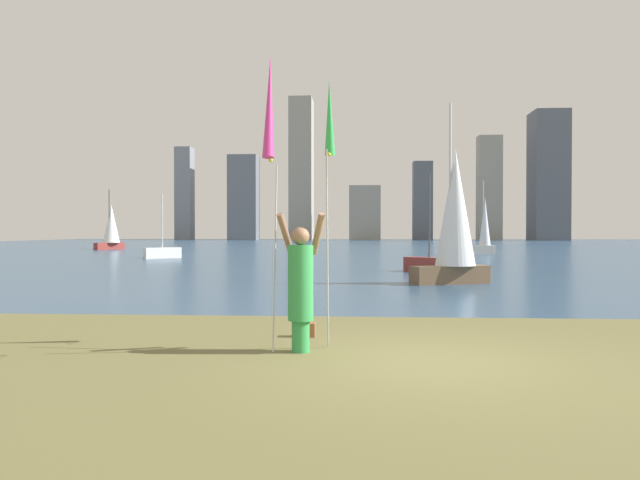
{
  "coord_description": "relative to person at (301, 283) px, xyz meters",
  "views": [
    {
      "loc": [
        -0.93,
        -8.0,
        1.72
      ],
      "look_at": [
        -2.05,
        9.33,
        1.46
      ],
      "focal_mm": 34.24,
      "sensor_mm": 36.0,
      "label": 1
    }
  ],
  "objects": [
    {
      "name": "skyline_tower_0",
      "position": [
        -33.24,
        108.34,
        8.0
      ],
      "size": [
        3.09,
        3.51,
        17.94
      ],
      "color": "gray",
      "rests_on": "ground"
    },
    {
      "name": "skyline_tower_4",
      "position": [
        12.59,
        106.4,
        6.35
      ],
      "size": [
        3.56,
        3.15,
        14.64
      ],
      "color": "#565B66",
      "rests_on": "ground"
    },
    {
      "name": "ground",
      "position": [
        1.76,
        50.35,
        -1.03
      ],
      "size": [
        120.0,
        138.0,
        0.12
      ],
      "color": "brown"
    },
    {
      "name": "skyline_tower_6",
      "position": [
        35.19,
        105.07,
        10.74
      ],
      "size": [
        6.07,
        6.73,
        23.43
      ],
      "color": "#565B66",
      "rests_on": "ground"
    },
    {
      "name": "skyline_tower_3",
      "position": [
        1.8,
        105.68,
        4.04
      ],
      "size": [
        5.74,
        6.16,
        10.04
      ],
      "color": "gray",
      "rests_on": "ground"
    },
    {
      "name": "kite_flag_right",
      "position": [
        0.38,
        0.64,
        2.36
      ],
      "size": [
        0.16,
        1.05,
        3.99
      ],
      "color": "#B2B2B7",
      "rests_on": "ground"
    },
    {
      "name": "sailboat_3",
      "position": [
        9.98,
        36.78,
        0.86
      ],
      "size": [
        1.71,
        0.97,
        5.38
      ],
      "color": "silver",
      "rests_on": "ground"
    },
    {
      "name": "sailboat_5",
      "position": [
        3.92,
        11.46,
        1.2
      ],
      "size": [
        2.69,
        1.77,
        5.85
      ],
      "color": "brown",
      "rests_on": "ground"
    },
    {
      "name": "sailboat_4",
      "position": [
        3.74,
        17.0,
        -0.63
      ],
      "size": [
        2.08,
        1.81,
        4.11
      ],
      "color": "maroon",
      "rests_on": "ground"
    },
    {
      "name": "skyline_tower_2",
      "position": [
        -10.58,
        110.85,
        12.81
      ],
      "size": [
        4.43,
        6.59,
        27.56
      ],
      "color": "gray",
      "rests_on": "ground"
    },
    {
      "name": "person",
      "position": [
        0.0,
        0.0,
        0.0
      ],
      "size": [
        0.73,
        0.54,
        1.98
      ],
      "rotation": [
        0.0,
        0.0,
        0.04
      ],
      "color": "green",
      "rests_on": "ground"
    },
    {
      "name": "bag",
      "position": [
        -0.04,
        1.24,
        -0.86
      ],
      "size": [
        0.3,
        0.2,
        0.23
      ],
      "color": "brown",
      "rests_on": "ground"
    },
    {
      "name": "skyline_tower_5",
      "position": [
        24.77,
        105.95,
        8.64
      ],
      "size": [
        4.27,
        3.26,
        19.22
      ],
      "color": "gray",
      "rests_on": "ground"
    },
    {
      "name": "skyline_tower_1",
      "position": [
        -21.0,
        105.15,
        6.98
      ],
      "size": [
        5.4,
        4.44,
        15.9
      ],
      "color": "slate",
      "rests_on": "ground"
    },
    {
      "name": "sailboat_0",
      "position": [
        -11.51,
        28.85,
        -0.61
      ],
      "size": [
        2.15,
        1.94,
        4.03
      ],
      "color": "white",
      "rests_on": "ground"
    },
    {
      "name": "kite_flag_left",
      "position": [
        -0.38,
        -0.44,
        2.34
      ],
      "size": [
        0.16,
        0.94,
        4.1
      ],
      "color": "#B2B2B7",
      "rests_on": "ground"
    },
    {
      "name": "sailboat_2",
      "position": [
        -22.04,
        46.19,
        1.15
      ],
      "size": [
        2.13,
        2.91,
        5.53
      ],
      "color": "maroon",
      "rests_on": "ground"
    }
  ]
}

